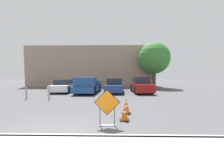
# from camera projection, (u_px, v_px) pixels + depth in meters

# --- Properties ---
(ground_plane) EXTENTS (96.00, 96.00, 0.00)m
(ground_plane) POSITION_uv_depth(u_px,v_px,m) (95.00, 94.00, 14.28)
(ground_plane) COLOR #4C4C4F
(sidewalk_strip) EXTENTS (29.47, 2.71, 0.14)m
(sidewalk_strip) POSITION_uv_depth(u_px,v_px,m) (18.00, 166.00, 2.94)
(sidewalk_strip) COLOR #999993
(sidewalk_strip) RESTS_ON ground_plane
(curb_lip) EXTENTS (29.47, 0.20, 0.14)m
(curb_lip) POSITION_uv_depth(u_px,v_px,m) (48.00, 137.00, 4.29)
(curb_lip) COLOR #999993
(curb_lip) RESTS_ON ground_plane
(road_closed_sign) EXTENTS (0.94, 0.20, 1.34)m
(road_closed_sign) POSITION_uv_depth(u_px,v_px,m) (107.00, 106.00, 5.39)
(road_closed_sign) COLOR black
(road_closed_sign) RESTS_ON ground_plane
(traffic_cone_nearest) EXTENTS (0.39, 0.39, 0.72)m
(traffic_cone_nearest) POSITION_uv_depth(u_px,v_px,m) (125.00, 112.00, 6.06)
(traffic_cone_nearest) COLOR black
(traffic_cone_nearest) RESTS_ON ground_plane
(traffic_cone_second) EXTENTS (0.43, 0.43, 0.75)m
(traffic_cone_second) POSITION_uv_depth(u_px,v_px,m) (126.00, 106.00, 7.17)
(traffic_cone_second) COLOR black
(traffic_cone_second) RESTS_ON ground_plane
(parked_car_nearest) EXTENTS (2.08, 4.50, 1.34)m
(parked_car_nearest) POSITION_uv_depth(u_px,v_px,m) (64.00, 86.00, 16.10)
(parked_car_nearest) COLOR white
(parked_car_nearest) RESTS_ON ground_plane
(pickup_truck) EXTENTS (2.19, 5.43, 1.61)m
(pickup_truck) POSITION_uv_depth(u_px,v_px,m) (88.00, 86.00, 15.16)
(pickup_truck) COLOR navy
(pickup_truck) RESTS_ON ground_plane
(parked_car_second) EXTENTS (1.94, 4.16, 1.48)m
(parked_car_second) POSITION_uv_depth(u_px,v_px,m) (115.00, 86.00, 15.48)
(parked_car_second) COLOR navy
(parked_car_second) RESTS_ON ground_plane
(parked_car_third) EXTENTS (1.92, 4.34, 1.62)m
(parked_car_third) POSITION_uv_depth(u_px,v_px,m) (141.00, 85.00, 15.43)
(parked_car_third) COLOR maroon
(parked_car_third) RESTS_ON ground_plane
(bollard_nearest) EXTENTS (0.12, 0.12, 1.01)m
(bollard_nearest) POSITION_uv_depth(u_px,v_px,m) (49.00, 92.00, 11.14)
(bollard_nearest) COLOR gray
(bollard_nearest) RESTS_ON ground_plane
(bollard_second) EXTENTS (0.12, 0.12, 0.93)m
(bollard_second) POSITION_uv_depth(u_px,v_px,m) (26.00, 93.00, 11.18)
(bollard_second) COLOR gray
(bollard_second) RESTS_ON ground_plane
(building_facade_backdrop) EXTENTS (19.47, 5.00, 6.13)m
(building_facade_backdrop) POSITION_uv_depth(u_px,v_px,m) (92.00, 67.00, 24.47)
(building_facade_backdrop) COLOR gray
(building_facade_backdrop) RESTS_ON ground_plane
(street_tree_behind_lot) EXTENTS (4.36, 4.36, 6.32)m
(street_tree_behind_lot) POSITION_uv_depth(u_px,v_px,m) (154.00, 58.00, 20.77)
(street_tree_behind_lot) COLOR #513823
(street_tree_behind_lot) RESTS_ON ground_plane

